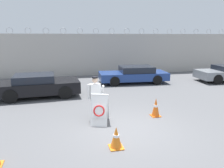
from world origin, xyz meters
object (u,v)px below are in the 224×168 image
traffic_cone_near (116,138)px  parked_car_rear_sedan (134,74)px  parked_car_front_coupe (38,85)px  traffic_cone_mid (156,107)px  barricade_sign (100,109)px  security_guard (95,96)px

traffic_cone_near → parked_car_rear_sedan: bearing=68.4°
traffic_cone_near → parked_car_front_coupe: bearing=113.5°
traffic_cone_near → parked_car_rear_sedan: size_ratio=0.14×
traffic_cone_near → traffic_cone_mid: traffic_cone_mid is taller
barricade_sign → parked_car_front_coupe: (-2.60, 4.38, 0.07)m
barricade_sign → security_guard: 0.67m
barricade_sign → traffic_cone_mid: bearing=23.0°
traffic_cone_near → parked_car_front_coupe: parked_car_front_coupe is taller
traffic_cone_mid → parked_car_rear_sedan: parked_car_rear_sedan is taller
parked_car_front_coupe → parked_car_rear_sedan: bearing=17.4°
barricade_sign → parked_car_rear_sedan: bearing=79.4°
barricade_sign → traffic_cone_mid: size_ratio=1.48×
traffic_cone_near → traffic_cone_mid: 3.08m
security_guard → traffic_cone_near: size_ratio=2.59×
security_guard → traffic_cone_near: 2.57m
barricade_sign → traffic_cone_near: bearing=-68.1°
barricade_sign → traffic_cone_near: 1.95m
parked_car_front_coupe → parked_car_rear_sedan: parked_car_front_coupe is taller
barricade_sign → parked_car_front_coupe: 5.09m
barricade_sign → traffic_cone_mid: (2.35, 0.23, -0.18)m
barricade_sign → traffic_cone_mid: 2.37m
parked_car_rear_sedan → traffic_cone_mid: bearing=83.0°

